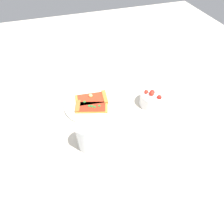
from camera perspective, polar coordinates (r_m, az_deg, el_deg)
name	(u,v)px	position (r m, az deg, el deg)	size (l,w,h in m)	color
ground_plane	(101,108)	(1.00, -3.14, 1.07)	(2.40, 2.40, 0.00)	beige
plate	(92,104)	(1.02, -5.52, 2.25)	(0.28, 0.28, 0.01)	silver
pizza_slice_near	(94,99)	(1.03, -5.14, 3.66)	(0.16, 0.11, 0.03)	gold
pizza_slice_far	(89,107)	(0.99, -6.27, 1.51)	(0.17, 0.11, 0.02)	gold
salad_bowl	(152,99)	(1.02, 11.03, 3.66)	(0.12, 0.12, 0.08)	white
soda_glass	(87,137)	(0.82, -6.84, -6.77)	(0.08, 0.08, 0.13)	silver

